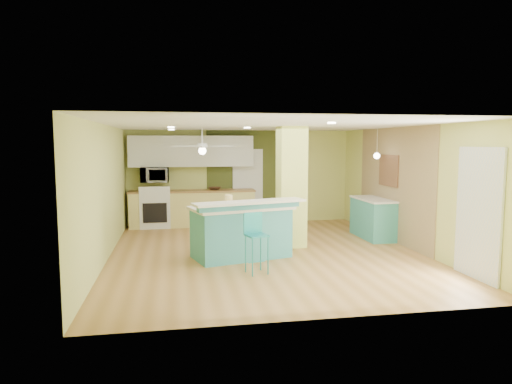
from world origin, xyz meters
TOP-DOWN VIEW (x-y plane):
  - floor at (0.00, 0.00)m, footprint 6.00×7.00m
  - ceiling at (0.00, 0.00)m, footprint 6.00×7.00m
  - wall_back at (0.00, 3.50)m, footprint 6.00×0.01m
  - wall_front at (0.00, -3.50)m, footprint 6.00×0.01m
  - wall_left at (-3.00, 0.00)m, footprint 0.01×7.00m
  - wall_right at (3.00, 0.00)m, footprint 0.01×7.00m
  - wood_panel at (2.99, 0.60)m, footprint 0.02×3.40m
  - olive_accent at (0.20, 3.49)m, footprint 2.20×0.02m
  - interior_door at (0.20, 3.46)m, footprint 0.82×0.05m
  - french_door at (2.97, -2.30)m, footprint 0.04×1.08m
  - column at (0.65, 0.50)m, footprint 0.55×0.55m
  - kitchen_run at (-1.30, 3.20)m, footprint 3.25×0.63m
  - stove at (-2.25, 3.19)m, footprint 0.76×0.66m
  - upper_cabinets at (-1.30, 3.32)m, footprint 3.20×0.34m
  - microwave at (-2.25, 3.20)m, footprint 0.70×0.48m
  - ceiling_fan at (-1.10, 2.00)m, footprint 1.41×1.41m
  - pendant_lamp at (2.65, 0.75)m, footprint 0.14×0.14m
  - wall_decor at (2.96, 0.80)m, footprint 0.03×0.90m
  - peninsula at (-0.52, -0.29)m, footprint 2.20×1.60m
  - bar_stool at (-0.44, -1.34)m, footprint 0.41×0.41m
  - side_counter at (2.70, 0.99)m, footprint 0.60×1.41m
  - fruit_bowl at (-0.72, 3.16)m, footprint 0.43×0.43m
  - canister at (-0.73, -0.05)m, footprint 0.15×0.15m

SIDE VIEW (x-z plane):
  - floor at x=0.00m, z-range -0.01..0.00m
  - side_counter at x=2.70m, z-range 0.00..0.91m
  - stove at x=-2.25m, z-range -0.08..1.00m
  - kitchen_run at x=-1.30m, z-range 0.00..0.94m
  - peninsula at x=-0.52m, z-range -0.04..1.08m
  - bar_stool at x=-0.44m, z-range 0.17..1.18m
  - fruit_bowl at x=-0.72m, z-range 0.94..1.02m
  - interior_door at x=0.20m, z-range 0.00..2.00m
  - french_door at x=2.97m, z-range 0.00..2.10m
  - canister at x=-0.73m, z-range 0.97..1.17m
  - wall_back at x=0.00m, z-range 0.00..2.50m
  - wall_front at x=0.00m, z-range 0.00..2.50m
  - wall_left at x=-3.00m, z-range 0.00..2.50m
  - wall_right at x=3.00m, z-range 0.00..2.50m
  - wood_panel at x=2.99m, z-range 0.00..2.50m
  - olive_accent at x=0.20m, z-range 0.00..2.50m
  - column at x=0.65m, z-range 0.00..2.50m
  - microwave at x=-2.25m, z-range 1.16..1.55m
  - wall_decor at x=2.96m, z-range 1.20..1.90m
  - pendant_lamp at x=2.65m, z-range 1.54..2.23m
  - upper_cabinets at x=-1.30m, z-range 1.55..2.35m
  - ceiling_fan at x=-1.10m, z-range 1.77..2.38m
  - ceiling at x=0.00m, z-range 2.50..2.51m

